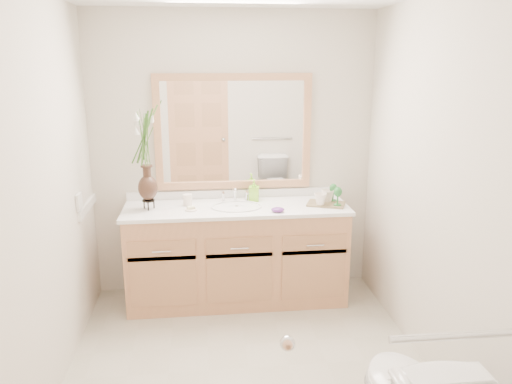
{
  "coord_description": "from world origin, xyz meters",
  "views": [
    {
      "loc": [
        -0.28,
        -2.91,
        2.0
      ],
      "look_at": [
        0.12,
        0.65,
        1.04
      ],
      "focal_mm": 35.0,
      "sensor_mm": 36.0,
      "label": 1
    }
  ],
  "objects": [
    {
      "name": "mug_right",
      "position": [
        0.77,
        1.02,
        0.9
      ],
      "size": [
        0.12,
        0.12,
        0.11
      ],
      "primitive_type": "imported",
      "rotation": [
        0.0,
        0.0,
        0.14
      ],
      "color": "white",
      "rests_on": "tray"
    },
    {
      "name": "tumbler",
      "position": [
        -0.4,
        1.09,
        0.88
      ],
      "size": [
        0.07,
        0.07,
        0.09
      ],
      "primitive_type": "cylinder",
      "color": "white",
      "rests_on": "counter"
    },
    {
      "name": "wall_back",
      "position": [
        0.0,
        1.3,
        1.2
      ],
      "size": [
        2.4,
        0.02,
        2.4
      ],
      "primitive_type": "cube",
      "color": "beige",
      "rests_on": "floor"
    },
    {
      "name": "soap_bottle",
      "position": [
        0.16,
        1.17,
        0.91
      ],
      "size": [
        0.09,
        0.09,
        0.17
      ],
      "primitive_type": "imported",
      "rotation": [
        0.0,
        0.0,
        -0.2
      ],
      "color": "#90E335",
      "rests_on": "counter"
    },
    {
      "name": "wall_right",
      "position": [
        1.2,
        0.0,
        1.2
      ],
      "size": [
        0.02,
        2.6,
        2.4
      ],
      "primitive_type": "cube",
      "color": "beige",
      "rests_on": "floor"
    },
    {
      "name": "mirror",
      "position": [
        0.0,
        1.28,
        1.41
      ],
      "size": [
        1.32,
        0.04,
        0.97
      ],
      "color": "white",
      "rests_on": "wall_back"
    },
    {
      "name": "door",
      "position": [
        -0.3,
        -1.29,
        1.0
      ],
      "size": [
        0.8,
        0.03,
        2.0
      ],
      "primitive_type": "cube",
      "color": "tan",
      "rests_on": "floor"
    },
    {
      "name": "goblet_front",
      "position": [
        0.82,
        0.91,
        0.95
      ],
      "size": [
        0.07,
        0.07,
        0.15
      ],
      "color": "#246D2E",
      "rests_on": "tray"
    },
    {
      "name": "grab_bar",
      "position": [
        0.7,
        -1.27,
        0.95
      ],
      "size": [
        0.55,
        0.03,
        0.03
      ],
      "primitive_type": "cylinder",
      "rotation": [
        0.0,
        1.57,
        0.0
      ],
      "color": "silver",
      "rests_on": "wall_front"
    },
    {
      "name": "flower_vase",
      "position": [
        -0.71,
        1.01,
        1.34
      ],
      "size": [
        0.18,
        0.18,
        0.75
      ],
      "rotation": [
        0.0,
        0.0,
        -0.26
      ],
      "color": "black",
      "rests_on": "counter"
    },
    {
      "name": "wall_left",
      "position": [
        -1.2,
        0.0,
        1.2
      ],
      "size": [
        0.02,
        2.6,
        2.4
      ],
      "primitive_type": "cube",
      "color": "beige",
      "rests_on": "floor"
    },
    {
      "name": "purple_dish",
      "position": [
        0.31,
        0.82,
        0.85
      ],
      "size": [
        0.12,
        0.1,
        0.04
      ],
      "primitive_type": "ellipsoid",
      "rotation": [
        0.0,
        0.0,
        0.16
      ],
      "color": "#5F297B",
      "rests_on": "counter"
    },
    {
      "name": "mug_left",
      "position": [
        0.68,
        0.94,
        0.9
      ],
      "size": [
        0.12,
        0.12,
        0.1
      ],
      "primitive_type": "imported",
      "rotation": [
        0.0,
        0.0,
        0.25
      ],
      "color": "white",
      "rests_on": "tray"
    },
    {
      "name": "sink",
      "position": [
        0.0,
        1.0,
        0.78
      ],
      "size": [
        0.38,
        0.34,
        0.23
      ],
      "color": "white",
      "rests_on": "counter"
    },
    {
      "name": "switch_plate",
      "position": [
        -1.19,
        0.76,
        0.98
      ],
      "size": [
        0.02,
        0.12,
        0.12
      ],
      "primitive_type": "cube",
      "color": "white",
      "rests_on": "wall_left"
    },
    {
      "name": "tray",
      "position": [
        0.74,
        0.98,
        0.84
      ],
      "size": [
        0.35,
        0.3,
        0.02
      ],
      "primitive_type": "cube",
      "rotation": [
        0.0,
        0.0,
        -0.38
      ],
      "color": "brown",
      "rests_on": "counter"
    },
    {
      "name": "soap_dish",
      "position": [
        -0.37,
        0.94,
        0.84
      ],
      "size": [
        0.1,
        0.1,
        0.03
      ],
      "color": "white",
      "rests_on": "counter"
    },
    {
      "name": "counter",
      "position": [
        0.0,
        1.01,
        0.82
      ],
      "size": [
        1.84,
        0.57,
        0.03
      ],
      "primitive_type": "cube",
      "color": "white",
      "rests_on": "vanity"
    },
    {
      "name": "wall_front",
      "position": [
        0.0,
        -1.3,
        1.2
      ],
      "size": [
        2.4,
        0.02,
        2.4
      ],
      "primitive_type": "cube",
      "color": "beige",
      "rests_on": "floor"
    },
    {
      "name": "vanity",
      "position": [
        0.0,
        1.01,
        0.4
      ],
      "size": [
        1.8,
        0.55,
        0.8
      ],
      "color": "tan",
      "rests_on": "floor"
    },
    {
      "name": "goblet_back",
      "position": [
        0.82,
        1.05,
        0.94
      ],
      "size": [
        0.07,
        0.07,
        0.15
      ],
      "color": "#246D2E",
      "rests_on": "tray"
    },
    {
      "name": "floor",
      "position": [
        0.0,
        0.0,
        0.0
      ],
      "size": [
        2.6,
        2.6,
        0.0
      ],
      "primitive_type": "plane",
      "color": "#BAB39F",
      "rests_on": "ground"
    }
  ]
}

